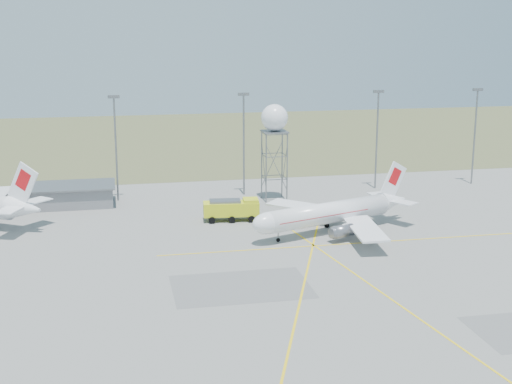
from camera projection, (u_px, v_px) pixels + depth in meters
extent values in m
plane|color=gray|center=(433.00, 319.00, 83.05)|extent=(400.00, 400.00, 0.00)
cube|color=#4D5A32|center=(231.00, 137.00, 216.51)|extent=(400.00, 120.00, 0.03)
cube|color=slate|center=(64.00, 196.00, 134.84)|extent=(18.00, 9.00, 3.60)
cube|color=slate|center=(64.00, 186.00, 134.39)|extent=(19.00, 10.00, 0.30)
cylinder|color=slate|center=(116.00, 150.00, 136.82)|extent=(0.36, 0.36, 20.00)
cube|color=slate|center=(114.00, 97.00, 134.47)|extent=(2.20, 0.50, 0.60)
cylinder|color=slate|center=(244.00, 146.00, 141.71)|extent=(0.36, 0.36, 20.00)
cube|color=slate|center=(244.00, 94.00, 139.37)|extent=(2.20, 0.50, 0.60)
cylinder|color=slate|center=(377.00, 141.00, 147.19)|extent=(0.36, 0.36, 20.00)
cube|color=slate|center=(379.00, 91.00, 144.85)|extent=(2.20, 0.50, 0.60)
cylinder|color=slate|center=(474.00, 138.00, 151.50)|extent=(0.36, 0.36, 20.00)
cube|color=slate|center=(478.00, 90.00, 149.16)|extent=(2.20, 0.50, 0.60)
cylinder|color=white|center=(328.00, 213.00, 116.81)|extent=(22.77, 11.11, 3.53)
ellipsoid|color=white|center=(269.00, 223.00, 110.99)|extent=(6.51, 5.24, 3.53)
cube|color=black|center=(263.00, 221.00, 110.33)|extent=(1.92, 2.28, 0.86)
cone|color=white|center=(393.00, 201.00, 123.92)|extent=(6.18, 5.12, 3.53)
cube|color=white|center=(394.00, 180.00, 123.07)|extent=(5.40, 2.17, 6.64)
cube|color=red|center=(395.00, 176.00, 123.02)|extent=(2.96, 1.31, 3.40)
cube|color=white|center=(380.00, 195.00, 125.94)|extent=(4.30, 5.52, 0.16)
cube|color=white|center=(402.00, 202.00, 121.25)|extent=(4.30, 5.52, 0.16)
cube|color=white|center=(306.00, 207.00, 124.28)|extent=(13.08, 12.87, 0.32)
cube|color=white|center=(365.00, 229.00, 111.10)|extent=(5.72, 14.48, 0.32)
cylinder|color=slate|center=(305.00, 217.00, 120.99)|extent=(4.17, 3.17, 2.03)
cylinder|color=slate|center=(343.00, 231.00, 112.50)|extent=(4.17, 3.17, 2.03)
cube|color=red|center=(319.00, 214.00, 115.89)|extent=(17.80, 9.35, 0.11)
cylinder|color=black|center=(278.00, 239.00, 112.56)|extent=(0.79, 0.79, 0.79)
cube|color=black|center=(336.00, 229.00, 118.39)|extent=(2.63, 5.28, 0.79)
cylinder|color=slate|center=(336.00, 227.00, 118.30)|extent=(0.27, 0.27, 1.59)
cone|color=white|center=(25.00, 208.00, 117.02)|extent=(7.11, 6.49, 3.94)
cube|color=white|center=(23.00, 184.00, 116.07)|extent=(5.50, 3.62, 7.42)
cube|color=red|center=(24.00, 180.00, 115.85)|extent=(3.05, 2.10, 3.80)
cube|color=white|center=(34.00, 201.00, 119.95)|extent=(5.56, 6.27, 0.18)
cube|color=white|center=(9.00, 210.00, 114.21)|extent=(5.56, 6.27, 0.18)
cylinder|color=slate|center=(266.00, 168.00, 135.91)|extent=(0.25, 0.25, 13.44)
cylinder|color=slate|center=(287.00, 168.00, 136.72)|extent=(0.25, 0.25, 13.44)
cylinder|color=slate|center=(282.00, 164.00, 140.66)|extent=(0.25, 0.25, 13.44)
cylinder|color=slate|center=(262.00, 164.00, 139.85)|extent=(0.25, 0.25, 13.44)
cube|color=slate|center=(274.00, 132.00, 136.74)|extent=(4.74, 4.74, 0.26)
sphere|color=white|center=(275.00, 118.00, 136.12)|extent=(5.17, 5.17, 5.17)
cube|color=yellow|center=(231.00, 209.00, 124.38)|extent=(9.93, 4.12, 2.36)
cube|color=yellow|center=(251.00, 203.00, 124.52)|extent=(2.85, 3.24, 1.50)
cube|color=black|center=(255.00, 202.00, 124.57)|extent=(0.37, 2.79, 1.07)
cube|color=slate|center=(225.00, 201.00, 123.95)|extent=(5.59, 3.07, 0.43)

